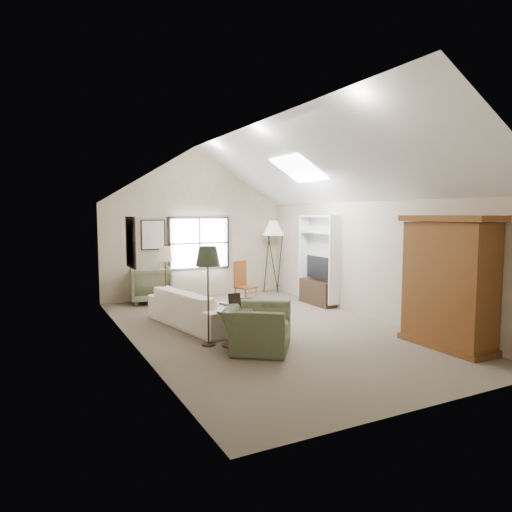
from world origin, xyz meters
name	(u,v)px	position (x,y,z in m)	size (l,w,h in m)	color
room_shell	(266,162)	(0.00, 0.00, 3.21)	(5.01, 8.01, 4.00)	brown
window	(199,243)	(0.10, 3.96, 1.45)	(1.72, 0.08, 1.42)	black
skylight	(299,169)	(1.30, 0.90, 3.22)	(0.80, 1.20, 0.52)	white
wall_art	(143,238)	(-1.88, 1.94, 1.73)	(1.97, 3.71, 0.88)	black
armoire	(449,282)	(2.18, -2.40, 1.10)	(0.60, 1.50, 2.20)	brown
tv_alcove	(319,258)	(2.34, 1.60, 1.15)	(0.32, 1.30, 2.10)	white
media_console	(318,292)	(2.32, 1.60, 0.30)	(0.34, 1.18, 0.60)	#382316
tv_panel	(318,267)	(2.32, 1.60, 0.92)	(0.05, 0.90, 0.55)	black
sofa	(197,308)	(-1.07, 0.89, 0.36)	(2.48, 0.97, 0.72)	white
armchair_near	(258,328)	(-0.73, -1.10, 0.37)	(1.14, 1.00, 0.74)	#555D41
armchair_far	(151,285)	(-1.30, 3.70, 0.46)	(0.98, 1.01, 0.92)	#626446
coffee_table	(247,313)	(-0.19, 0.42, 0.25)	(0.98, 0.55, 0.50)	#321F14
bowl	(247,300)	(-0.19, 0.42, 0.53)	(0.24, 0.24, 0.06)	#331E15
side_table	(235,328)	(-0.97, -0.71, 0.31)	(0.62, 0.62, 0.62)	#331D15
side_chair	(246,283)	(0.69, 2.32, 0.54)	(0.42, 0.42, 1.08)	brown
tripod_lamp	(273,256)	(2.20, 3.64, 1.04)	(0.60, 0.60, 2.08)	silver
dark_lamp	(208,295)	(-1.37, -0.51, 0.86)	(0.41, 0.41, 1.73)	#272E21
tan_lamp	(166,281)	(-1.37, 2.09, 0.78)	(0.31, 0.31, 1.55)	tan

